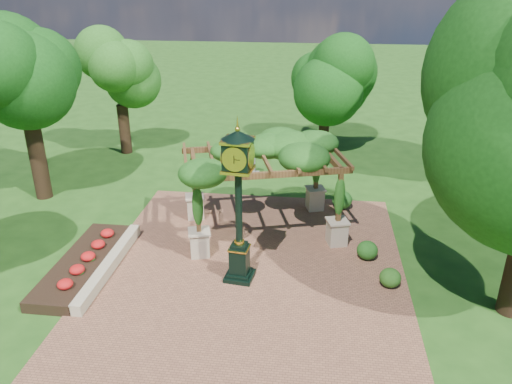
# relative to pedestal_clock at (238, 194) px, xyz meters

# --- Properties ---
(ground) EXTENTS (120.00, 120.00, 0.00)m
(ground) POSITION_rel_pedestal_clock_xyz_m (0.28, -0.54, -2.99)
(ground) COLOR #1E4714
(ground) RESTS_ON ground
(brick_plaza) EXTENTS (10.00, 12.00, 0.04)m
(brick_plaza) POSITION_rel_pedestal_clock_xyz_m (0.28, 0.46, -2.97)
(brick_plaza) COLOR brown
(brick_plaza) RESTS_ON ground
(border_wall) EXTENTS (0.35, 5.00, 0.40)m
(border_wall) POSITION_rel_pedestal_clock_xyz_m (-4.32, -0.04, -2.79)
(border_wall) COLOR #C6B793
(border_wall) RESTS_ON ground
(flower_bed) EXTENTS (1.50, 5.00, 0.36)m
(flower_bed) POSITION_rel_pedestal_clock_xyz_m (-5.22, -0.04, -2.81)
(flower_bed) COLOR red
(flower_bed) RESTS_ON ground
(pedestal_clock) EXTENTS (1.09, 1.09, 5.00)m
(pedestal_clock) POSITION_rel_pedestal_clock_xyz_m (0.00, 0.00, 0.00)
(pedestal_clock) COLOR black
(pedestal_clock) RESTS_ON brick_plaza
(pergola) EXTENTS (6.44, 4.98, 3.57)m
(pergola) POSITION_rel_pedestal_clock_xyz_m (0.36, 3.34, -0.05)
(pergola) COLOR #C0AD8F
(pergola) RESTS_ON brick_plaza
(sundial) EXTENTS (0.63, 0.63, 1.13)m
(sundial) POSITION_rel_pedestal_clock_xyz_m (-0.77, 8.95, -2.49)
(sundial) COLOR gray
(sundial) RESTS_ON ground
(shrub_front) EXTENTS (0.75, 0.75, 0.60)m
(shrub_front) POSITION_rel_pedestal_clock_xyz_m (4.70, 0.11, -2.65)
(shrub_front) COLOR #275618
(shrub_front) RESTS_ON brick_plaza
(shrub_mid) EXTENTS (0.91, 0.91, 0.64)m
(shrub_mid) POSITION_rel_pedestal_clock_xyz_m (4.13, 1.70, -2.63)
(shrub_mid) COLOR #1E5217
(shrub_mid) RESTS_ON brick_plaza
(shrub_back) EXTENTS (1.07, 1.07, 0.75)m
(shrub_back) POSITION_rel_pedestal_clock_xyz_m (3.41, 5.63, -2.57)
(shrub_back) COLOR #24641C
(shrub_back) RESTS_ON brick_plaza
(tree_west_near) EXTENTS (4.18, 4.18, 8.88)m
(tree_west_near) POSITION_rel_pedestal_clock_xyz_m (-9.46, 5.28, 3.10)
(tree_west_near) COLOR black
(tree_west_near) RESTS_ON ground
(tree_west_far) EXTENTS (3.10, 3.10, 6.83)m
(tree_west_far) POSITION_rel_pedestal_clock_xyz_m (-8.01, 11.44, 1.67)
(tree_west_far) COLOR black
(tree_west_far) RESTS_ON ground
(tree_north) EXTENTS (3.58, 3.58, 5.89)m
(tree_north) POSITION_rel_pedestal_clock_xyz_m (2.64, 13.75, 1.05)
(tree_north) COLOR #352315
(tree_north) RESTS_ON ground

